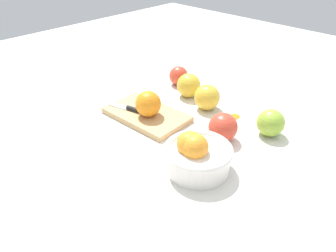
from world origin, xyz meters
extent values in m
plane|color=silver|center=(0.00, 0.00, 0.00)|extent=(2.40, 2.40, 0.00)
cylinder|color=white|center=(-0.18, 0.16, 0.03)|extent=(0.16, 0.16, 0.06)
torus|color=white|center=(-0.18, 0.16, 0.06)|extent=(0.17, 0.17, 0.02)
sphere|color=orange|center=(-0.16, 0.17, 0.07)|extent=(0.06, 0.06, 0.06)
sphere|color=orange|center=(-0.17, 0.17, 0.07)|extent=(0.06, 0.06, 0.06)
cube|color=tan|center=(0.10, 0.08, 0.01)|extent=(0.26, 0.16, 0.02)
sphere|color=orange|center=(0.08, 0.08, 0.06)|extent=(0.08, 0.08, 0.08)
cube|color=silver|center=(0.21, 0.12, 0.02)|extent=(0.11, 0.04, 0.00)
cylinder|color=black|center=(0.13, 0.10, 0.03)|extent=(0.05, 0.02, 0.01)
sphere|color=gold|center=(0.00, -0.10, 0.04)|extent=(0.08, 0.08, 0.08)
sphere|color=gold|center=(0.10, -0.12, 0.04)|extent=(0.08, 0.08, 0.08)
sphere|color=#D6422D|center=(0.19, -0.17, 0.04)|extent=(0.07, 0.07, 0.07)
sphere|color=#D6422D|center=(-0.14, 0.01, 0.04)|extent=(0.08, 0.08, 0.08)
sphere|color=#8EB738|center=(-0.22, -0.10, 0.04)|extent=(0.08, 0.08, 0.08)
ellipsoid|color=orange|center=(-0.09, -0.11, 0.00)|extent=(0.04, 0.06, 0.01)
camera|label=1|loc=(-0.56, 0.66, 0.52)|focal=35.07mm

